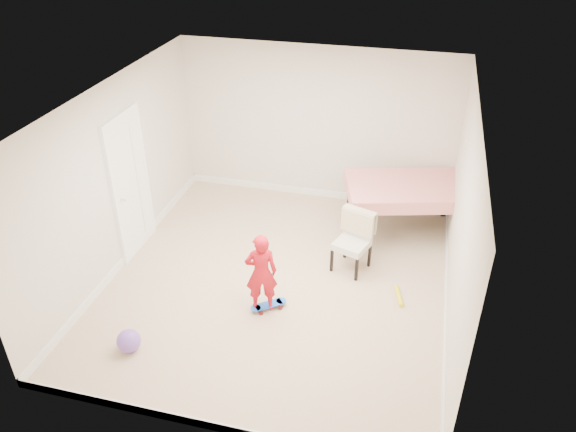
% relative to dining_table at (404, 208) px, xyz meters
% --- Properties ---
extents(ground, '(5.00, 5.00, 0.00)m').
position_rel_dining_table_xyz_m(ground, '(-1.54, -1.72, -0.41)').
color(ground, tan).
rests_on(ground, ground).
extents(ceiling, '(4.50, 5.00, 0.04)m').
position_rel_dining_table_xyz_m(ceiling, '(-1.54, -1.72, 2.17)').
color(ceiling, silver).
rests_on(ceiling, wall_back).
extents(wall_back, '(4.50, 0.04, 2.60)m').
position_rel_dining_table_xyz_m(wall_back, '(-1.54, 0.76, 0.89)').
color(wall_back, beige).
rests_on(wall_back, ground).
extents(wall_front, '(4.50, 0.04, 2.60)m').
position_rel_dining_table_xyz_m(wall_front, '(-1.54, -4.20, 0.89)').
color(wall_front, beige).
rests_on(wall_front, ground).
extents(wall_left, '(0.04, 5.00, 2.60)m').
position_rel_dining_table_xyz_m(wall_left, '(-3.77, -1.72, 0.89)').
color(wall_left, beige).
rests_on(wall_left, ground).
extents(wall_right, '(0.04, 5.00, 2.60)m').
position_rel_dining_table_xyz_m(wall_right, '(0.69, -1.72, 0.89)').
color(wall_right, beige).
rests_on(wall_right, ground).
extents(door, '(0.11, 0.94, 2.11)m').
position_rel_dining_table_xyz_m(door, '(-3.77, -1.42, 0.61)').
color(door, white).
rests_on(door, ground).
extents(baseboard_back, '(4.50, 0.02, 0.12)m').
position_rel_dining_table_xyz_m(baseboard_back, '(-1.54, 0.77, -0.35)').
color(baseboard_back, white).
rests_on(baseboard_back, ground).
extents(baseboard_front, '(4.50, 0.02, 0.12)m').
position_rel_dining_table_xyz_m(baseboard_front, '(-1.54, -4.21, -0.35)').
color(baseboard_front, white).
rests_on(baseboard_front, ground).
extents(baseboard_left, '(0.02, 5.00, 0.12)m').
position_rel_dining_table_xyz_m(baseboard_left, '(-3.78, -1.72, -0.35)').
color(baseboard_left, white).
rests_on(baseboard_left, ground).
extents(baseboard_right, '(0.02, 5.00, 0.12)m').
position_rel_dining_table_xyz_m(baseboard_right, '(0.70, -1.72, -0.35)').
color(baseboard_right, white).
rests_on(baseboard_right, ground).
extents(dining_table, '(1.98, 1.52, 0.82)m').
position_rel_dining_table_xyz_m(dining_table, '(0.00, 0.00, 0.00)').
color(dining_table, red).
rests_on(dining_table, ground).
extents(dining_chair, '(0.65, 0.70, 0.89)m').
position_rel_dining_table_xyz_m(dining_chair, '(-0.62, -1.18, 0.03)').
color(dining_chair, white).
rests_on(dining_chair, ground).
extents(skateboard, '(0.49, 0.44, 0.07)m').
position_rel_dining_table_xyz_m(skateboard, '(-1.51, -2.30, -0.38)').
color(skateboard, blue).
rests_on(skateboard, ground).
extents(child, '(0.47, 0.38, 1.10)m').
position_rel_dining_table_xyz_m(child, '(-1.58, -2.33, 0.14)').
color(child, red).
rests_on(child, ground).
extents(balloon, '(0.28, 0.28, 0.28)m').
position_rel_dining_table_xyz_m(balloon, '(-2.88, -3.41, -0.27)').
color(balloon, '#764EBC').
rests_on(balloon, ground).
extents(foam_toy, '(0.16, 0.40, 0.06)m').
position_rel_dining_table_xyz_m(foam_toy, '(0.10, -1.66, -0.38)').
color(foam_toy, yellow).
rests_on(foam_toy, ground).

